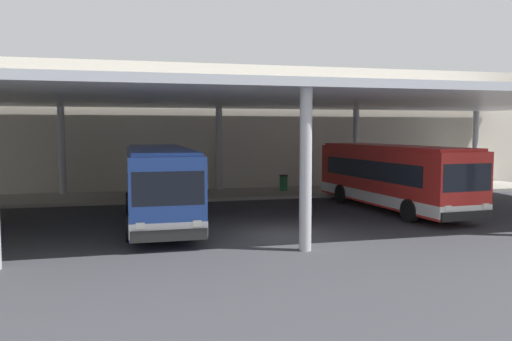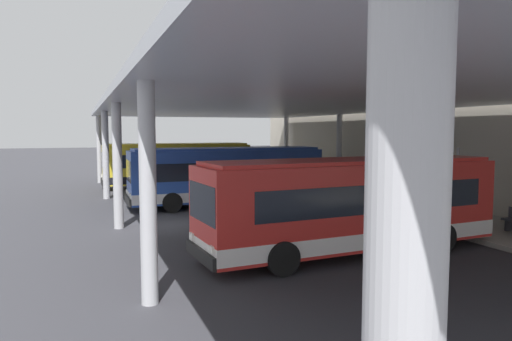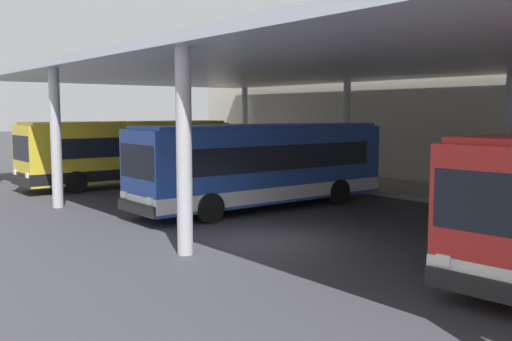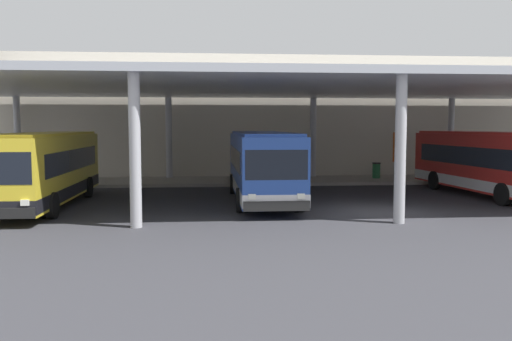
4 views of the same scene
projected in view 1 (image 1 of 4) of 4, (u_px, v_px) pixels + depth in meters
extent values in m
plane|color=#333338|center=(282.00, 235.00, 19.02)|extent=(200.00, 200.00, 0.00)
cube|color=gray|center=(224.00, 194.00, 30.38)|extent=(42.00, 4.50, 0.18)
cube|color=beige|center=(215.00, 128.00, 33.20)|extent=(48.00, 1.60, 8.10)
cube|color=silver|center=(248.00, 98.00, 23.91)|extent=(40.00, 17.00, 0.30)
cylinder|color=#B2B2B7|center=(62.00, 152.00, 29.62)|extent=(0.40, 0.40, 5.25)
cylinder|color=#B2B2B7|center=(306.00, 170.00, 16.40)|extent=(0.40, 0.40, 5.25)
cylinder|color=#B2B2B7|center=(219.00, 151.00, 31.87)|extent=(0.40, 0.40, 5.25)
cylinder|color=#B2B2B7|center=(356.00, 149.00, 34.12)|extent=(0.40, 0.40, 5.25)
cylinder|color=#B2B2B7|center=(475.00, 148.00, 36.37)|extent=(0.40, 0.40, 5.25)
cube|color=#284CA8|center=(159.00, 183.00, 21.27)|extent=(2.50, 10.40, 2.70)
cube|color=silver|center=(159.00, 207.00, 21.35)|extent=(2.52, 10.42, 0.50)
cube|color=black|center=(159.00, 176.00, 21.39)|extent=(2.54, 8.53, 0.90)
cube|color=black|center=(168.00, 189.00, 16.26)|extent=(2.30, 0.12, 1.10)
cube|color=black|center=(169.00, 235.00, 16.30)|extent=(2.45, 0.16, 0.36)
cube|color=#2A50B0|center=(158.00, 149.00, 21.16)|extent=(2.30, 9.98, 0.12)
cube|color=yellow|center=(168.00, 163.00, 16.23)|extent=(1.75, 0.12, 0.28)
cube|color=white|center=(140.00, 226.00, 16.06)|extent=(0.28, 0.08, 0.20)
cube|color=white|center=(197.00, 223.00, 16.50)|extent=(0.28, 0.08, 0.20)
cylinder|color=black|center=(130.00, 227.00, 17.95)|extent=(0.28, 1.00, 1.00)
cylinder|color=black|center=(199.00, 224.00, 18.55)|extent=(0.28, 1.00, 1.00)
cylinder|color=black|center=(129.00, 203.00, 23.83)|extent=(0.28, 1.00, 1.00)
cylinder|color=black|center=(182.00, 201.00, 24.43)|extent=(0.28, 1.00, 1.00)
cube|color=red|center=(392.00, 175.00, 24.87)|extent=(3.27, 10.56, 2.70)
cube|color=white|center=(391.00, 196.00, 24.95)|extent=(3.29, 10.58, 0.50)
cube|color=black|center=(390.00, 169.00, 24.99)|extent=(3.17, 8.69, 0.90)
cube|color=black|center=(467.00, 178.00, 19.97)|extent=(2.30, 0.29, 1.10)
cube|color=black|center=(467.00, 216.00, 20.01)|extent=(2.46, 0.34, 0.36)
cube|color=red|center=(392.00, 146.00, 24.76)|extent=(3.04, 10.13, 0.12)
cube|color=yellow|center=(467.00, 157.00, 19.94)|extent=(1.75, 0.25, 0.28)
cube|color=white|center=(448.00, 208.00, 19.71)|extent=(0.29, 0.10, 0.20)
cube|color=white|center=(486.00, 206.00, 20.27)|extent=(0.29, 0.10, 0.20)
cylinder|color=black|center=(409.00, 211.00, 21.53)|extent=(0.35, 1.02, 1.00)
cylinder|color=black|center=(457.00, 208.00, 22.31)|extent=(0.35, 1.02, 1.00)
cylinder|color=black|center=(341.00, 194.00, 27.29)|extent=(0.35, 1.02, 1.00)
cylinder|color=black|center=(381.00, 192.00, 28.06)|extent=(0.35, 1.02, 1.00)
cube|color=#383D47|center=(340.00, 182.00, 32.14)|extent=(1.80, 0.44, 0.08)
cube|color=#383D47|center=(339.00, 178.00, 32.31)|extent=(1.80, 0.06, 0.44)
cube|color=#2D2D33|center=(330.00, 186.00, 31.99)|extent=(0.10, 0.36, 0.45)
cube|color=#2D2D33|center=(351.00, 185.00, 32.33)|extent=(0.10, 0.36, 0.45)
cylinder|color=#236638|center=(284.00, 183.00, 31.37)|extent=(0.48, 0.48, 0.90)
cylinder|color=black|center=(284.00, 175.00, 31.33)|extent=(0.52, 0.52, 0.08)
cylinder|color=#B2B2B7|center=(305.00, 166.00, 30.63)|extent=(0.12, 0.12, 3.20)
cube|color=orange|center=(305.00, 159.00, 30.58)|extent=(0.70, 0.04, 1.80)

